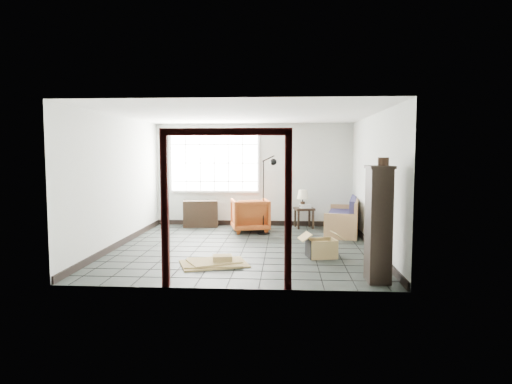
# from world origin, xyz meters

# --- Properties ---
(ground) EXTENTS (5.50, 5.50, 0.00)m
(ground) POSITION_xyz_m (0.00, 0.00, 0.00)
(ground) COLOR black
(ground) RESTS_ON ground
(room_shell) EXTENTS (5.02, 5.52, 2.61)m
(room_shell) POSITION_xyz_m (0.00, 0.03, 1.68)
(room_shell) COLOR #B8BDB5
(room_shell) RESTS_ON ground
(window_panel) EXTENTS (2.32, 0.08, 1.52)m
(window_panel) POSITION_xyz_m (-1.00, 2.70, 1.60)
(window_panel) COLOR silver
(window_panel) RESTS_ON ground
(doorway_trim) EXTENTS (1.80, 0.08, 2.20)m
(doorway_trim) POSITION_xyz_m (0.00, -2.70, 1.38)
(doorway_trim) COLOR #330C0B
(doorway_trim) RESTS_ON ground
(futon_sofa) EXTENTS (1.02, 1.96, 0.83)m
(futon_sofa) POSITION_xyz_m (2.21, 1.77, 0.30)
(futon_sofa) COLOR #A4764A
(futon_sofa) RESTS_ON ground
(armchair) EXTENTS (0.99, 0.95, 0.86)m
(armchair) POSITION_xyz_m (-0.02, 1.80, 0.43)
(armchair) COLOR maroon
(armchair) RESTS_ON ground
(side_table) EXTENTS (0.54, 0.54, 0.50)m
(side_table) POSITION_xyz_m (1.28, 2.40, 0.42)
(side_table) COLOR black
(side_table) RESTS_ON ground
(table_lamp) EXTENTS (0.31, 0.31, 0.44)m
(table_lamp) POSITION_xyz_m (1.24, 2.38, 0.81)
(table_lamp) COLOR black
(table_lamp) RESTS_ON side_table
(projector) EXTENTS (0.29, 0.25, 0.09)m
(projector) POSITION_xyz_m (1.30, 2.37, 0.55)
(projector) COLOR silver
(projector) RESTS_ON side_table
(floor_lamp) EXTENTS (0.48, 0.41, 1.81)m
(floor_lamp) POSITION_xyz_m (0.42, 1.44, 0.97)
(floor_lamp) COLOR black
(floor_lamp) RESTS_ON ground
(console_shelf) EXTENTS (0.89, 0.43, 0.67)m
(console_shelf) POSITION_xyz_m (-1.31, 2.40, 0.33)
(console_shelf) COLOR black
(console_shelf) RESTS_ON ground
(tall_shelf) EXTENTS (0.37, 0.47, 1.68)m
(tall_shelf) POSITION_xyz_m (2.15, -2.26, 0.86)
(tall_shelf) COLOR black
(tall_shelf) RESTS_ON ground
(pot) EXTENTS (0.19, 0.19, 0.12)m
(pot) POSITION_xyz_m (2.20, -2.27, 1.74)
(pot) COLOR black
(pot) RESTS_ON tall_shelf
(open_box) EXTENTS (0.86, 0.55, 0.45)m
(open_box) POSITION_xyz_m (1.46, -0.77, 0.16)
(open_box) COLOR #A0824D
(open_box) RESTS_ON ground
(cardboard_pile) EXTENTS (1.28, 1.09, 0.16)m
(cardboard_pile) POSITION_xyz_m (-0.36, -1.41, 0.04)
(cardboard_pile) COLOR #A0824D
(cardboard_pile) RESTS_ON ground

